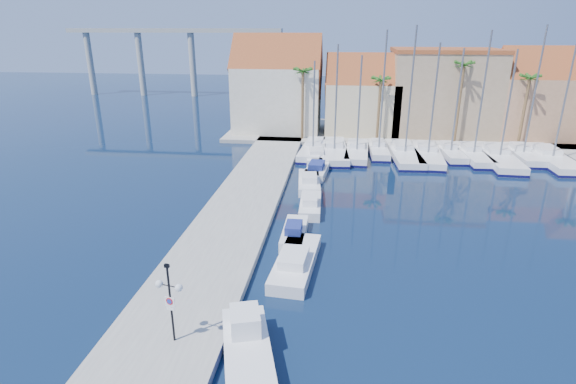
{
  "coord_description": "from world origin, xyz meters",
  "views": [
    {
      "loc": [
        -0.8,
        -17.61,
        14.75
      ],
      "look_at": [
        -4.59,
        14.02,
        3.0
      ],
      "focal_mm": 28.0,
      "sensor_mm": 36.0,
      "label": 1
    }
  ],
  "objects": [
    {
      "name": "ground",
      "position": [
        0.0,
        0.0,
        0.0
      ],
      "size": [
        260.0,
        260.0,
        0.0
      ],
      "primitive_type": "plane",
      "color": "black",
      "rests_on": "ground"
    },
    {
      "name": "quay_west",
      "position": [
        -9.0,
        13.5,
        0.25
      ],
      "size": [
        6.0,
        77.0,
        0.5
      ],
      "primitive_type": "cube",
      "color": "gray",
      "rests_on": "ground"
    },
    {
      "name": "shore_north",
      "position": [
        10.0,
        48.0,
        0.25
      ],
      "size": [
        54.0,
        16.0,
        0.5
      ],
      "primitive_type": "cube",
      "color": "gray",
      "rests_on": "ground"
    },
    {
      "name": "lamp_post",
      "position": [
        -8.39,
        -0.5,
        3.25
      ],
      "size": [
        1.4,
        0.59,
        4.19
      ],
      "rotation": [
        0.0,
        0.0,
        -0.21
      ],
      "color": "black",
      "rests_on": "quay_west"
    },
    {
      "name": "fishing_boat",
      "position": [
        -4.64,
        -1.23,
        0.74
      ],
      "size": [
        3.78,
        6.66,
        2.21
      ],
      "rotation": [
        0.0,
        0.0,
        0.28
      ],
      "color": "navy",
      "rests_on": "ground"
    },
    {
      "name": "motorboat_west_0",
      "position": [
        -3.36,
        7.87,
        0.51
      ],
      "size": [
        2.9,
        7.35,
        1.4
      ],
      "rotation": [
        0.0,
        0.0,
        -0.08
      ],
      "color": "white",
      "rests_on": "ground"
    },
    {
      "name": "motorboat_west_1",
      "position": [
        -3.91,
        12.22,
        0.51
      ],
      "size": [
        1.66,
        5.14,
        1.4
      ],
      "rotation": [
        0.0,
        0.0,
        -0.0
      ],
      "color": "white",
      "rests_on": "ground"
    },
    {
      "name": "motorboat_west_2",
      "position": [
        -3.13,
        17.84,
        0.51
      ],
      "size": [
        1.91,
        5.46,
        1.4
      ],
      "rotation": [
        0.0,
        0.0,
        0.03
      ],
      "color": "white",
      "rests_on": "ground"
    },
    {
      "name": "motorboat_west_3",
      "position": [
        -3.68,
        23.85,
        0.51
      ],
      "size": [
        2.6,
        6.52,
        1.4
      ],
      "rotation": [
        0.0,
        0.0,
        0.09
      ],
      "color": "white",
      "rests_on": "ground"
    },
    {
      "name": "motorboat_west_4",
      "position": [
        -3.13,
        28.19,
        0.51
      ],
      "size": [
        2.76,
        6.81,
        1.4
      ],
      "rotation": [
        0.0,
        0.0,
        -0.1
      ],
      "color": "white",
      "rests_on": "ground"
    },
    {
      "name": "motorboat_west_5",
      "position": [
        -3.59,
        33.62,
        0.51
      ],
      "size": [
        2.96,
        7.35,
        1.4
      ],
      "rotation": [
        0.0,
        0.0,
        0.09
      ],
      "color": "white",
      "rests_on": "ground"
    },
    {
      "name": "motorboat_west_6",
      "position": [
        -3.36,
        37.25,
        0.51
      ],
      "size": [
        2.47,
        6.85,
        1.4
      ],
      "rotation": [
        0.0,
        0.0,
        -0.05
      ],
      "color": "white",
      "rests_on": "ground"
    },
    {
      "name": "sailboat_0",
      "position": [
        -4.04,
        36.11,
        0.56
      ],
      "size": [
        3.5,
        10.45,
        11.11
      ],
      "rotation": [
        0.0,
        0.0,
        -0.08
      ],
      "color": "white",
      "rests_on": "ground"
    },
    {
      "name": "sailboat_1",
      "position": [
        -1.53,
        35.66,
        0.57
      ],
      "size": [
        3.83,
        11.7,
        12.95
      ],
      "rotation": [
        0.0,
        0.0,
        0.07
      ],
      "color": "white",
      "rests_on": "ground"
    },
    {
      "name": "sailboat_2",
      "position": [
        1.23,
        35.63,
        0.58
      ],
      "size": [
        3.25,
        10.16,
        11.8
      ],
      "rotation": [
        0.0,
        0.0,
        -0.06
      ],
      "color": "white",
      "rests_on": "ground"
    },
    {
      "name": "sailboat_3",
      "position": [
        3.86,
        36.78,
        0.66
      ],
      "size": [
        2.37,
        8.19,
        14.46
      ],
      "rotation": [
        0.0,
        0.0,
        0.03
      ],
      "color": "white",
      "rests_on": "ground"
    },
    {
      "name": "sailboat_4",
      "position": [
        6.77,
        35.4,
        0.59
      ],
      "size": [
        3.67,
        11.74,
        14.95
      ],
      "rotation": [
        0.0,
        0.0,
        0.05
      ],
      "color": "white",
      "rests_on": "ground"
    },
    {
      "name": "sailboat_5",
      "position": [
        9.48,
        35.34,
        0.58
      ],
      "size": [
        3.67,
        11.34,
        13.17
      ],
      "rotation": [
        0.0,
        0.0,
        -0.06
      ],
      "color": "white",
      "rests_on": "ground"
    },
    {
      "name": "sailboat_6",
      "position": [
        12.27,
        36.46,
        0.62
      ],
      "size": [
        2.69,
        8.29,
        12.57
      ],
      "rotation": [
        0.0,
        0.0,
        0.07
      ],
      "color": "white",
      "rests_on": "ground"
    },
    {
      "name": "sailboat_7",
      "position": [
        14.73,
        35.9,
        0.62
      ],
      "size": [
        3.07,
        9.82,
        14.45
      ],
      "rotation": [
        0.0,
        0.0,
        0.05
      ],
      "color": "white",
      "rests_on": "ground"
    },
    {
      "name": "sailboat_8",
      "position": [
        17.41,
        35.11,
        0.56
      ],
      "size": [
        3.57,
        12.07,
        12.56
      ],
      "rotation": [
        0.0,
        0.0,
        -0.03
      ],
      "color": "white",
      "rests_on": "ground"
    },
    {
      "name": "sailboat_9",
      "position": [
        20.56,
        36.67,
        0.65
      ],
      "size": [
        2.41,
        8.95,
        14.99
      ],
      "rotation": [
        0.0,
        0.0,
        0.01
      ],
      "color": "white",
      "rests_on": "ground"
    },
    {
      "name": "sailboat_10",
      "position": [
        23.25,
        35.48,
        0.58
      ],
      "size": [
        3.21,
        11.81,
        13.78
      ],
      "rotation": [
        0.0,
        0.0,
        0.01
      ],
      "color": "white",
      "rests_on": "ground"
    },
    {
      "name": "building_0",
      "position": [
        -10.0,
        47.0,
        6.52
      ],
      "size": [
        12.3,
        9.0,
        13.5
      ],
      "color": "beige",
      "rests_on": "shore_north"
    },
    {
      "name": "building_1",
      "position": [
        2.0,
        47.0,
        5.3
      ],
      "size": [
        10.3,
        8.0,
        11.0
      ],
      "color": "beige",
      "rests_on": "shore_north"
    },
    {
      "name": "building_2",
      "position": [
        13.0,
        48.0,
        6.26
      ],
      "size": [
        14.2,
        10.2,
        11.5
      ],
      "color": "#9D8160",
      "rests_on": "shore_north"
    },
    {
      "name": "building_3",
      "position": [
        25.0,
        47.0,
        5.86
      ],
      "size": [
        10.3,
        8.0,
        12.0
      ],
      "color": "tan",
      "rests_on": "shore_north"
    },
    {
      "name": "palm_0",
      "position": [
        -6.0,
        42.0,
        9.08
      ],
      "size": [
        2.6,
        2.6,
        10.15
      ],
      "color": "brown",
      "rests_on": "shore_north"
    },
    {
      "name": "palm_1",
      "position": [
        4.0,
        42.0,
        8.14
      ],
      "size": [
        2.6,
        2.6,
        9.15
      ],
      "color": "brown",
      "rests_on": "shore_north"
    },
    {
      "name": "palm_2",
      "position": [
        14.0,
        42.0,
        10.02
      ],
      "size": [
        2.6,
        2.6,
        11.15
      ],
      "color": "brown",
      "rests_on": "shore_north"
    },
    {
      "name": "palm_3",
      "position": [
        22.0,
        42.0,
        8.61
      ],
      "size": [
        2.6,
        2.6,
        9.65
      ],
      "color": "brown",
      "rests_on": "shore_north"
    },
    {
      "name": "viaduct",
      "position": [
        -39.07,
        82.0,
        10.25
      ],
      "size": [
        48.0,
        2.2,
        14.45
      ],
      "color": "#9E9E99",
      "rests_on": "ground"
    }
  ]
}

